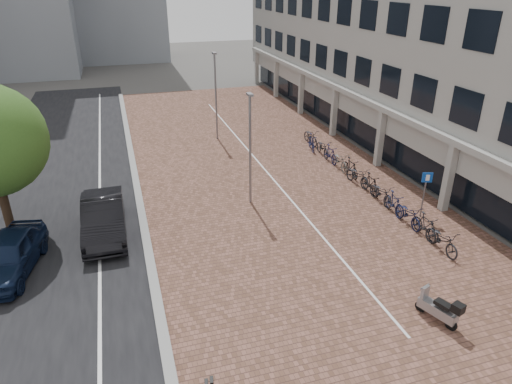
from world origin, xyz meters
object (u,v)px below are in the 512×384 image
at_px(scooter_front, 438,308).
at_px(parking_sign, 425,188).
at_px(car_dark, 104,218).
at_px(car_navy, 9,255).

xyz_separation_m(scooter_front, parking_sign, (3.87, 6.25, 0.96)).
bearing_deg(parking_sign, scooter_front, -102.70).
bearing_deg(car_dark, parking_sign, -10.87).
height_order(car_dark, parking_sign, parking_sign).
relative_size(car_navy, car_dark, 0.90).
bearing_deg(scooter_front, car_dark, 118.92).
distance_m(scooter_front, parking_sign, 7.41).
bearing_deg(scooter_front, car_navy, 132.79).
distance_m(car_dark, parking_sign, 14.37).
xyz_separation_m(car_dark, parking_sign, (14.09, -2.75, 0.68)).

